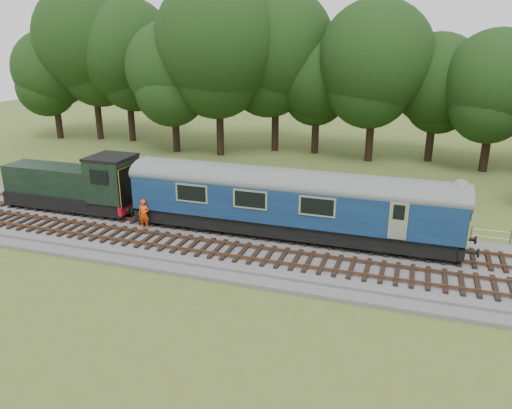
% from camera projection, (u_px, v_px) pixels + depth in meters
% --- Properties ---
extents(ground, '(120.00, 120.00, 0.00)m').
position_uv_depth(ground, '(241.00, 246.00, 27.41)').
color(ground, '#4E5E22').
rests_on(ground, ground).
extents(ballast, '(70.00, 7.00, 0.35)m').
position_uv_depth(ballast, '(241.00, 243.00, 27.35)').
color(ballast, '#4C4C4F').
rests_on(ballast, ground).
extents(track_north, '(67.20, 2.40, 0.21)m').
position_uv_depth(track_north, '(249.00, 230.00, 28.53)').
color(track_north, black).
rests_on(track_north, ballast).
extents(track_south, '(67.20, 2.40, 0.21)m').
position_uv_depth(track_south, '(230.00, 250.00, 25.84)').
color(track_south, black).
rests_on(track_south, ballast).
extents(fence, '(64.00, 0.12, 1.00)m').
position_uv_depth(fence, '(265.00, 219.00, 31.44)').
color(fence, '#6B6054').
rests_on(fence, ground).
extents(tree_line, '(70.00, 8.00, 18.00)m').
position_uv_depth(tree_line, '(321.00, 157.00, 47.14)').
color(tree_line, black).
rests_on(tree_line, ground).
extents(dmu_railcar, '(18.05, 2.86, 3.88)m').
position_uv_depth(dmu_railcar, '(290.00, 198.00, 27.11)').
color(dmu_railcar, black).
rests_on(dmu_railcar, ground).
extents(shunter_loco, '(8.92, 2.60, 3.38)m').
position_uv_depth(shunter_loco, '(76.00, 185.00, 31.49)').
color(shunter_loco, black).
rests_on(shunter_loco, ground).
extents(worker, '(0.67, 0.46, 1.76)m').
position_uv_depth(worker, '(144.00, 214.00, 28.62)').
color(worker, '#F5490C').
rests_on(worker, ballast).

